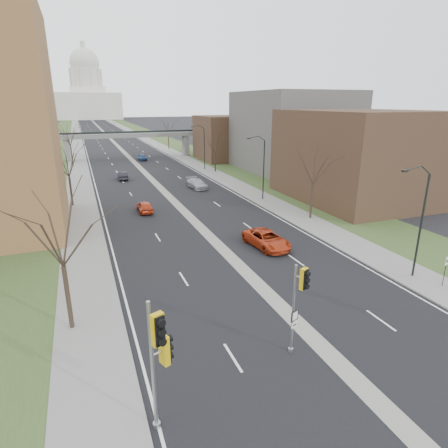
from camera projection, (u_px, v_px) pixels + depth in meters
ground at (334, 359)px, 19.88m from camera, size 700.00×700.00×0.00m
road_surface at (107, 136)px, 153.03m from camera, size 20.00×600.00×0.01m
median_strip at (107, 136)px, 153.03m from camera, size 1.20×600.00×0.02m
sidewalk_right at (137, 135)px, 157.09m from camera, size 4.00×600.00×0.12m
sidewalk_left at (76, 136)px, 148.92m from camera, size 4.00×600.00×0.12m
grass_verge_right at (151, 134)px, 159.14m from camera, size 8.00×600.00×0.10m
grass_verge_left at (60, 137)px, 146.88m from camera, size 8.00×600.00×0.10m
commercial_block_near at (357, 156)px, 51.05m from camera, size 16.00×20.00×12.00m
commercial_block_mid at (292, 132)px, 73.25m from camera, size 18.00×22.00×15.00m
commercial_block_far at (230, 138)px, 87.96m from camera, size 14.00×14.00×10.00m
pedestrian_bridge at (129, 138)px, 89.39m from camera, size 34.00×3.00×6.45m
capitol at (88, 95)px, 298.16m from camera, size 48.00×42.00×55.75m
streetlight_near at (419, 191)px, 26.79m from camera, size 2.61×0.20×8.70m
streetlight_mid at (259, 150)px, 49.87m from camera, size 2.61×0.20×8.70m
streetlight_far at (200, 135)px, 72.95m from camera, size 2.61×0.20×8.70m
tree_left_a at (57, 224)px, 20.50m from camera, size 7.20×7.20×9.40m
tree_left_b at (67, 158)px, 47.26m from camera, size 6.75×6.75×8.81m
tree_left_c at (69, 132)px, 77.18m from camera, size 7.65×7.65×9.99m
tree_right_a at (314, 162)px, 41.78m from camera, size 7.20×7.20×9.40m
tree_right_b at (215, 142)px, 71.32m from camera, size 6.30×6.30×8.22m
tree_right_c at (168, 124)px, 106.45m from camera, size 7.65×7.65×9.99m
signal_pole_left at (159, 349)px, 14.49m from camera, size 1.00×1.35×5.96m
signal_pole_median at (299, 295)px, 19.17m from camera, size 0.74×0.86×5.17m
speed_limit_sign at (446, 266)px, 27.06m from camera, size 0.49×0.17×2.32m
car_left_near at (145, 207)px, 46.26m from camera, size 1.68×4.12×1.40m
car_left_far at (123, 176)px, 65.70m from camera, size 1.56×4.25×1.39m
car_right_near at (267, 239)px, 35.02m from camera, size 3.21×5.85×1.55m
car_right_mid at (197, 184)px, 59.13m from camera, size 2.55×5.32×1.49m
car_right_far at (142, 157)px, 87.64m from camera, size 1.95×4.35×1.45m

